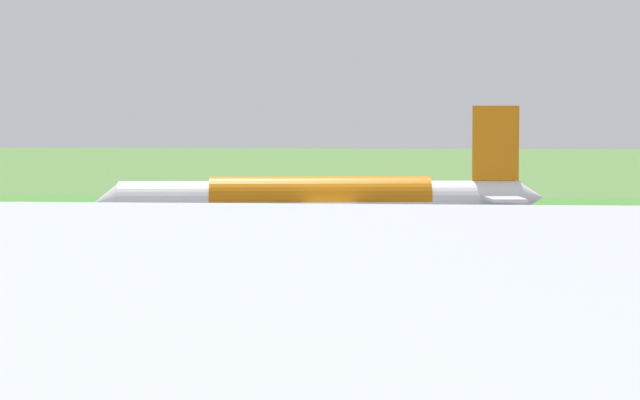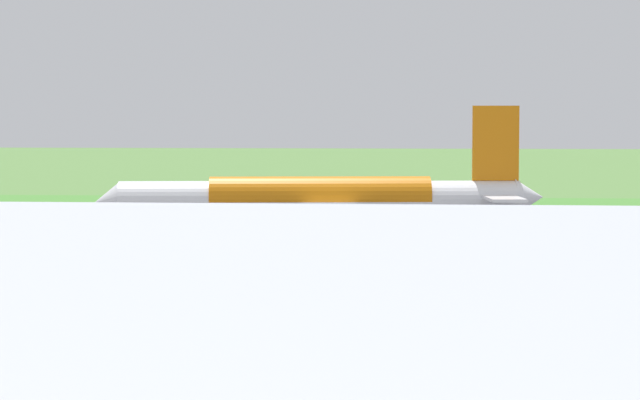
{
  "view_description": "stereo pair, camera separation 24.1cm",
  "coord_description": "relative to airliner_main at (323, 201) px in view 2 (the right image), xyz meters",
  "views": [
    {
      "loc": [
        -7.14,
        154.21,
        14.82
      ],
      "look_at": [
        6.76,
        0.0,
        4.5
      ],
      "focal_mm": 72.75,
      "sensor_mm": 36.0,
      "label": 1
    },
    {
      "loc": [
        -7.38,
        154.19,
        14.82
      ],
      "look_at": [
        6.76,
        0.0,
        4.5
      ],
      "focal_mm": 72.75,
      "sensor_mm": 36.0,
      "label": 2
    }
  ],
  "objects": [
    {
      "name": "grass_verge_foreground",
      "position": [
        -6.38,
        -35.55,
        -4.33
      ],
      "size": [
        600.0,
        80.0,
        0.04
      ],
      "primitive_type": "cube",
      "color": "#478534",
      "rests_on": "ground"
    },
    {
      "name": "no_stopping_sign",
      "position": [
        -5.0,
        -35.33,
        -2.88
      ],
      "size": [
        0.6,
        0.1,
        2.48
      ],
      "color": "slate",
      "rests_on": "ground"
    },
    {
      "name": "apron_concrete",
      "position": [
        -6.38,
        63.9,
        -4.33
      ],
      "size": [
        440.0,
        110.0,
        0.05
      ],
      "primitive_type": "cube",
      "color": "gray",
      "rests_on": "ground"
    },
    {
      "name": "ground_plane",
      "position": [
        -6.38,
        0.05,
        -4.35
      ],
      "size": [
        800.0,
        800.0,
        0.0
      ],
      "primitive_type": "plane",
      "color": "#547F3D"
    },
    {
      "name": "traffic_cone_orange",
      "position": [
        -1.85,
        -33.69,
        -4.08
      ],
      "size": [
        0.4,
        0.4,
        0.55
      ],
      "primitive_type": "cone",
      "color": "orange",
      "rests_on": "ground"
    },
    {
      "name": "runway_asphalt",
      "position": [
        -6.38,
        0.05,
        -4.32
      ],
      "size": [
        600.0,
        41.11,
        0.06
      ],
      "primitive_type": "cube",
      "color": "#47474C",
      "rests_on": "ground"
    },
    {
      "name": "airliner_main",
      "position": [
        0.0,
        0.0,
        0.0
      ],
      "size": [
        54.11,
        44.41,
        15.88
      ],
      "color": "white",
      "rests_on": "ground"
    }
  ]
}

